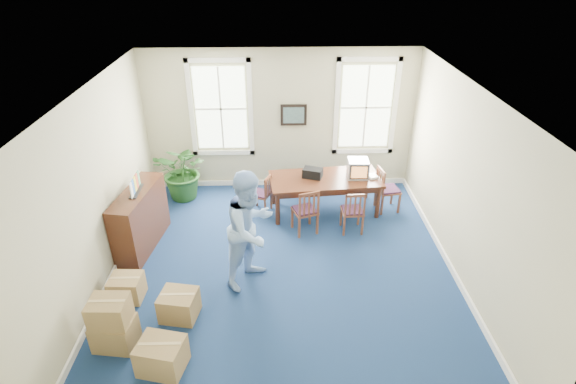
{
  "coord_description": "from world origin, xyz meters",
  "views": [
    {
      "loc": [
        -0.1,
        -6.29,
        5.1
      ],
      "look_at": [
        0.1,
        0.6,
        1.25
      ],
      "focal_mm": 28.0,
      "sensor_mm": 36.0,
      "label": 1
    }
  ],
  "objects_px": {
    "man": "(251,229)",
    "crt_tv": "(358,168)",
    "cardboard_boxes": "(130,316)",
    "conference_table": "(324,194)",
    "credenza": "(140,217)",
    "potted_plant": "(184,171)",
    "chair_near_left": "(305,210)"
  },
  "relations": [
    {
      "from": "man",
      "to": "crt_tv",
      "type": "bearing_deg",
      "value": -5.0
    },
    {
      "from": "man",
      "to": "cardboard_boxes",
      "type": "height_order",
      "value": "man"
    },
    {
      "from": "man",
      "to": "cardboard_boxes",
      "type": "bearing_deg",
      "value": 165.85
    },
    {
      "from": "conference_table",
      "to": "credenza",
      "type": "xyz_separation_m",
      "value": [
        -3.57,
        -1.18,
        0.23
      ]
    },
    {
      "from": "conference_table",
      "to": "credenza",
      "type": "relative_size",
      "value": 1.45
    },
    {
      "from": "crt_tv",
      "to": "potted_plant",
      "type": "height_order",
      "value": "potted_plant"
    },
    {
      "from": "conference_table",
      "to": "man",
      "type": "height_order",
      "value": "man"
    },
    {
      "from": "crt_tv",
      "to": "potted_plant",
      "type": "xyz_separation_m",
      "value": [
        -3.74,
        0.6,
        -0.31
      ]
    },
    {
      "from": "cardboard_boxes",
      "to": "conference_table",
      "type": "bearing_deg",
      "value": 48.2
    },
    {
      "from": "cardboard_boxes",
      "to": "crt_tv",
      "type": "bearing_deg",
      "value": 43.02
    },
    {
      "from": "crt_tv",
      "to": "man",
      "type": "relative_size",
      "value": 0.22
    },
    {
      "from": "potted_plant",
      "to": "cardboard_boxes",
      "type": "xyz_separation_m",
      "value": [
        -0.08,
        -4.16,
        -0.23
      ]
    },
    {
      "from": "conference_table",
      "to": "cardboard_boxes",
      "type": "height_order",
      "value": "cardboard_boxes"
    },
    {
      "from": "man",
      "to": "potted_plant",
      "type": "xyz_separation_m",
      "value": [
        -1.61,
        2.86,
        -0.36
      ]
    },
    {
      "from": "man",
      "to": "cardboard_boxes",
      "type": "distance_m",
      "value": 2.22
    },
    {
      "from": "potted_plant",
      "to": "chair_near_left",
      "type": "bearing_deg",
      "value": -28.95
    },
    {
      "from": "conference_table",
      "to": "man",
      "type": "relative_size",
      "value": 1.12
    },
    {
      "from": "crt_tv",
      "to": "credenza",
      "type": "xyz_separation_m",
      "value": [
        -4.25,
        -1.23,
        -0.35
      ]
    },
    {
      "from": "crt_tv",
      "to": "man",
      "type": "xyz_separation_m",
      "value": [
        -2.13,
        -2.26,
        0.05
      ]
    },
    {
      "from": "chair_near_left",
      "to": "cardboard_boxes",
      "type": "relative_size",
      "value": 0.65
    },
    {
      "from": "man",
      "to": "potted_plant",
      "type": "bearing_deg",
      "value": 67.67
    },
    {
      "from": "chair_near_left",
      "to": "credenza",
      "type": "height_order",
      "value": "credenza"
    },
    {
      "from": "conference_table",
      "to": "crt_tv",
      "type": "distance_m",
      "value": 0.9
    },
    {
      "from": "chair_near_left",
      "to": "potted_plant",
      "type": "relative_size",
      "value": 0.75
    },
    {
      "from": "chair_near_left",
      "to": "conference_table",
      "type": "bearing_deg",
      "value": -139.67
    },
    {
      "from": "chair_near_left",
      "to": "credenza",
      "type": "distance_m",
      "value": 3.12
    },
    {
      "from": "cardboard_boxes",
      "to": "credenza",
      "type": "bearing_deg",
      "value": 100.31
    },
    {
      "from": "credenza",
      "to": "potted_plant",
      "type": "bearing_deg",
      "value": 83.15
    },
    {
      "from": "crt_tv",
      "to": "credenza",
      "type": "relative_size",
      "value": 0.29
    },
    {
      "from": "crt_tv",
      "to": "cardboard_boxes",
      "type": "height_order",
      "value": "crt_tv"
    },
    {
      "from": "conference_table",
      "to": "cardboard_boxes",
      "type": "xyz_separation_m",
      "value": [
        -3.14,
        -3.51,
        0.04
      ]
    },
    {
      "from": "crt_tv",
      "to": "potted_plant",
      "type": "bearing_deg",
      "value": 172.65
    }
  ]
}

